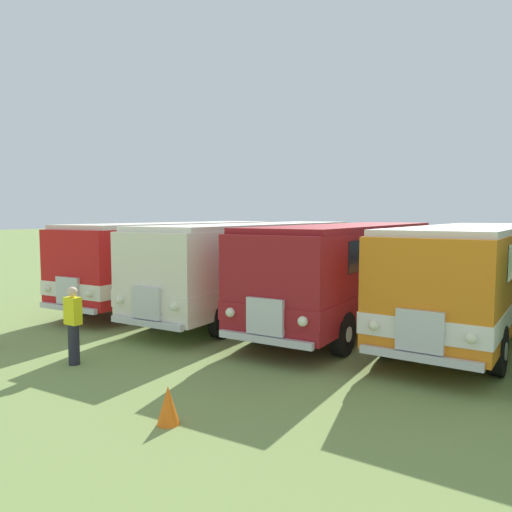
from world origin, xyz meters
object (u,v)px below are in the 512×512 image
Objects in this scene: cone_near_end at (168,405)px; marshal_person at (73,325)px; bus_second_in_row at (260,259)px; bus_first_in_row at (184,255)px; bus_fourth_in_row at (472,271)px; bus_third_in_row at (352,265)px.

marshal_person is at bearing 162.51° from cone_near_end.
marshal_person is (-3.85, 1.21, 0.58)m from cone_near_end.
bus_second_in_row reaches higher than cone_near_end.
bus_first_in_row reaches higher than marshal_person.
bus_first_in_row is at bearing -178.82° from bus_second_in_row.
marshal_person is at bearing -132.13° from bus_fourth_in_row.
cone_near_end is at bearing -17.49° from marshal_person.
bus_first_in_row is 3.40m from bus_second_in_row.
cone_near_end is 4.08m from marshal_person.
bus_first_in_row is at bearing -179.23° from bus_fourth_in_row.
bus_fourth_in_row reaches higher than marshal_person.
bus_first_in_row is at bearing 129.09° from cone_near_end.
bus_first_in_row is 17.56× the size of cone_near_end.
marshal_person is (-3.54, -7.49, -0.87)m from bus_third_in_row.
bus_third_in_row is at bearing 64.69° from marshal_person.
bus_fourth_in_row reaches higher than cone_near_end.
cone_near_end is 0.36× the size of marshal_person.
bus_third_in_row and bus_fourth_in_row have the same top height.
bus_first_in_row is 6.28× the size of marshal_person.
bus_third_in_row is 8.33m from marshal_person.
cone_near_end is (-3.10, -8.89, -1.44)m from bus_fourth_in_row.
bus_second_in_row is at bearing 1.18° from bus_first_in_row.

